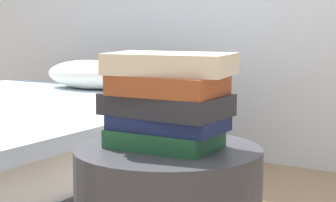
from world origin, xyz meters
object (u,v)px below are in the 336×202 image
at_px(book_cream, 171,64).
at_px(book_forest, 165,138).
at_px(book_charcoal, 166,105).
at_px(book_rust, 169,85).
at_px(book_navy, 169,123).

bearing_deg(book_cream, book_forest, -160.55).
bearing_deg(book_charcoal, book_forest, -84.65).
height_order(book_forest, book_cream, book_cream).
distance_m(book_forest, book_cream, 0.19).
distance_m(book_charcoal, book_rust, 0.05).
height_order(book_navy, book_cream, book_cream).
distance_m(book_navy, book_cream, 0.15).
height_order(book_forest, book_navy, book_navy).
xyz_separation_m(book_forest, book_navy, (0.01, -0.00, 0.04)).
height_order(book_rust, book_cream, book_cream).
height_order(book_navy, book_rust, book_rust).
xyz_separation_m(book_navy, book_cream, (-0.00, 0.01, 0.14)).
distance_m(book_forest, book_rust, 0.13).
bearing_deg(book_forest, book_cream, 27.49).
bearing_deg(book_navy, book_forest, 164.60).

